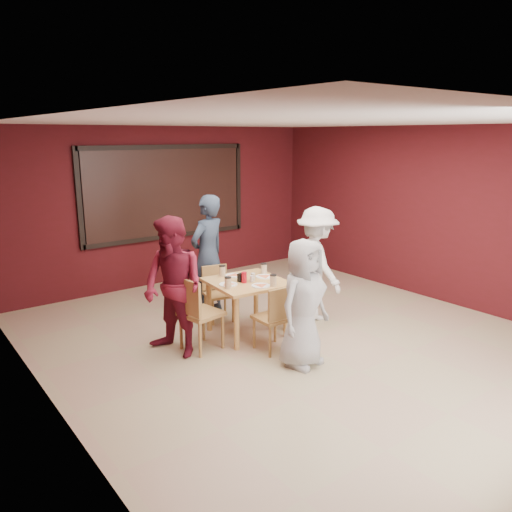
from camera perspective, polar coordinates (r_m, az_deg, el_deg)
floor at (r=6.70m, az=4.48°, el=-9.63°), size 7.00×7.00×0.00m
window_blinds at (r=9.06m, az=-10.13°, el=7.17°), size 3.00×0.02×1.50m
dining_table at (r=6.68m, az=-1.05°, el=-3.60°), size 1.04×1.04×0.90m
chair_front at (r=6.20m, az=2.35°, el=-6.73°), size 0.43×0.43×0.86m
chair_back at (r=7.31m, az=-4.46°, el=-3.85°), size 0.45×0.45×0.79m
chair_left at (r=6.24m, az=-6.84°, el=-6.15°), size 0.53×0.53×0.95m
chair_right at (r=7.11m, az=4.42°, el=-3.79°), size 0.51×0.51×0.91m
diner_front at (r=5.79m, az=5.44°, el=-5.40°), size 0.82×0.62×1.52m
diner_back at (r=7.50m, az=-5.53°, el=0.15°), size 0.75×0.60×1.80m
diner_left at (r=6.10m, az=-9.42°, el=-3.55°), size 0.84×0.98×1.72m
diner_right at (r=7.29m, az=6.95°, el=-0.87°), size 0.84×1.18×1.65m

